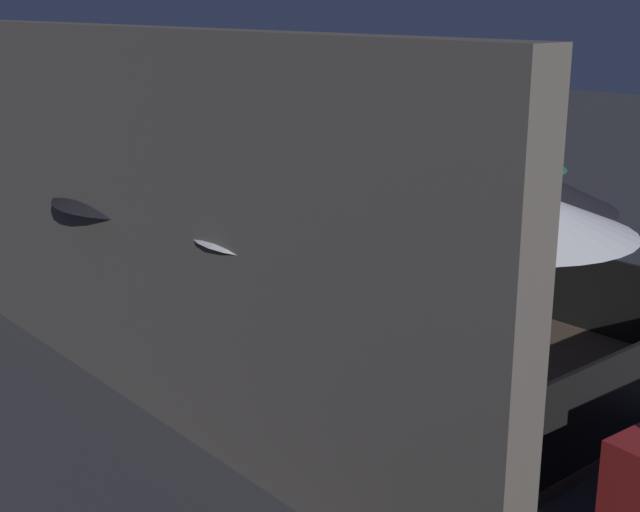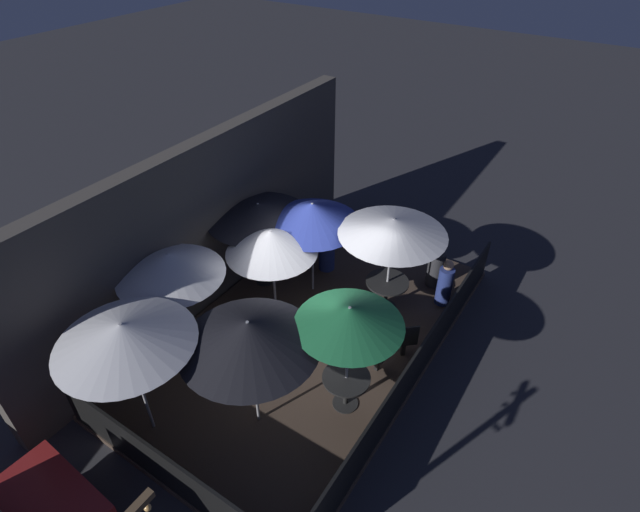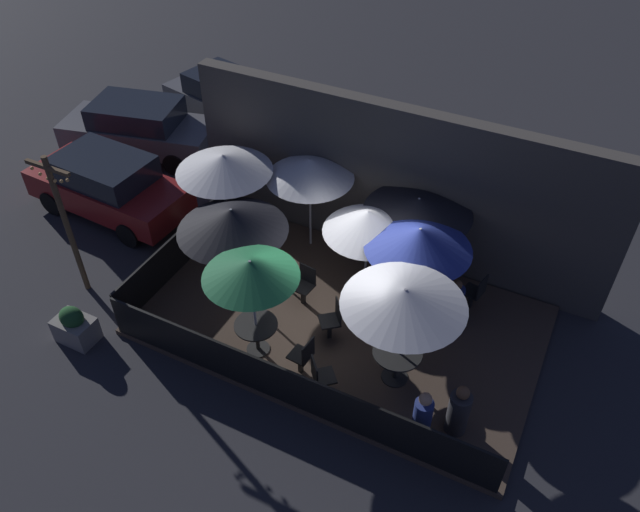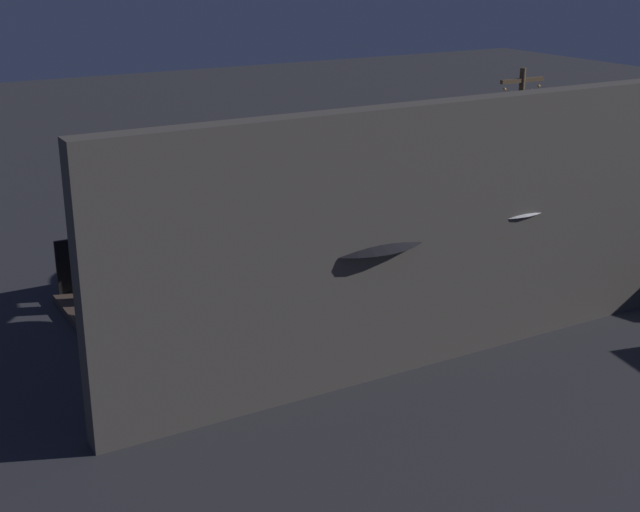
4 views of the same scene
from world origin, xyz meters
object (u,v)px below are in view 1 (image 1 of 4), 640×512
at_px(patio_umbrella_6, 507,183).
at_px(patio_umbrella_7, 299,204).
at_px(dining_table_1, 163,300).
at_px(patio_chair_0, 425,265).
at_px(patio_chair_3, 413,253).
at_px(patio_umbrella_4, 219,157).
at_px(dining_table_2, 484,281).
at_px(patio_chair_4, 125,271).
at_px(patron_0, 323,226).
at_px(patio_umbrella_5, 507,207).
at_px(patio_chair_2, 377,310).
at_px(patio_umbrella_1, 157,181).
at_px(patio_chair_1, 361,279).
at_px(dining_table_0, 309,243).
at_px(patron_1, 281,225).
at_px(patio_umbrella_3, 261,183).
at_px(patio_umbrella_2, 491,152).
at_px(patron_2, 177,265).
at_px(patio_umbrella_0, 308,133).

height_order(patio_umbrella_6, patio_umbrella_7, same).
xyz_separation_m(dining_table_1, patio_chair_0, (-0.86, -3.50, -0.05)).
bearing_deg(patio_umbrella_6, patio_chair_3, -29.07).
bearing_deg(dining_table_1, patio_umbrella_4, -69.82).
bearing_deg(patio_chair_0, dining_table_2, 0.00).
relative_size(patio_chair_4, patron_0, 0.77).
distance_m(dining_table_1, patron_0, 4.14).
height_order(patio_umbrella_5, patio_chair_4, patio_umbrella_5).
bearing_deg(patio_chair_2, patio_umbrella_7, -148.93).
xyz_separation_m(patio_umbrella_1, patio_chair_1, (-0.76, -2.43, -1.45)).
xyz_separation_m(dining_table_0, patron_1, (1.37, -0.58, -0.09)).
height_order(patio_umbrella_4, patron_1, patio_umbrella_4).
xyz_separation_m(patio_umbrella_3, patio_chair_2, (-1.01, -0.87, -1.43)).
height_order(patio_chair_3, patron_0, patron_0).
bearing_deg(patio_umbrella_2, dining_table_2, 0.00).
xyz_separation_m(dining_table_0, patron_2, (0.50, 1.86, -0.08)).
relative_size(patio_umbrella_2, patio_umbrella_7, 1.00).
xyz_separation_m(dining_table_1, patron_0, (1.61, -3.81, -0.03)).
xyz_separation_m(dining_table_2, patio_chair_0, (1.09, -0.11, -0.07)).
height_order(patio_umbrella_2, patio_chair_3, patio_umbrella_2).
xyz_separation_m(patio_umbrella_1, patio_umbrella_4, (0.41, -1.12, 0.09)).
height_order(patio_umbrella_4, dining_table_2, patio_umbrella_4).
bearing_deg(dining_table_1, patio_umbrella_3, -128.80).
bearing_deg(patron_2, patio_chair_0, -128.46).
relative_size(dining_table_1, patio_chair_1, 0.77).
bearing_deg(patron_2, dining_table_2, -141.47).
relative_size(patio_umbrella_6, patron_1, 2.05).
bearing_deg(patron_1, patio_umbrella_5, 3.19).
xyz_separation_m(patio_umbrella_7, patio_chair_0, (1.66, -3.50, -1.62)).
relative_size(patio_umbrella_1, patio_chair_4, 2.54).
relative_size(patio_umbrella_1, dining_table_0, 2.47).
distance_m(patio_umbrella_5, patron_2, 5.71).
bearing_deg(patron_2, patio_chair_3, -118.18).
xyz_separation_m(patio_umbrella_0, patio_umbrella_7, (-3.27, 2.82, -0.03)).
bearing_deg(patio_chair_4, patio_umbrella_7, 7.67).
bearing_deg(patio_umbrella_6, patio_umbrella_7, 76.72).
height_order(patio_umbrella_7, patron_1, patio_umbrella_7).
relative_size(patio_umbrella_1, patio_chair_2, 2.48).
bearing_deg(patio_umbrella_7, dining_table_0, -40.77).
xyz_separation_m(patio_umbrella_3, patio_chair_1, (-0.03, -1.52, -1.42)).
relative_size(patio_umbrella_1, dining_table_2, 2.70).
xyz_separation_m(patio_umbrella_2, dining_table_1, (1.94, 3.40, -1.61)).
distance_m(patio_umbrella_4, patron_0, 3.33).
xyz_separation_m(patio_chair_4, patron_0, (0.06, -3.47, 0.04)).
height_order(patio_umbrella_5, patio_chair_3, patio_umbrella_5).
relative_size(patio_umbrella_0, dining_table_0, 2.52).
relative_size(patio_chair_2, patron_1, 0.80).
bearing_deg(patio_chair_0, patio_umbrella_3, -87.18).
height_order(patio_umbrella_1, patron_1, patio_umbrella_1).
relative_size(patio_umbrella_3, patron_1, 1.90).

